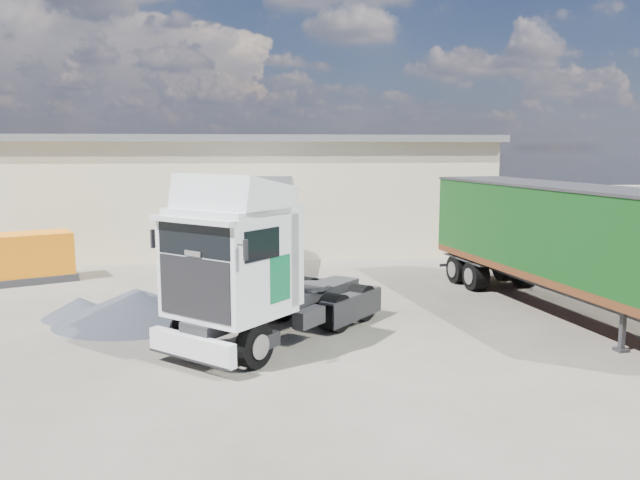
{
  "coord_description": "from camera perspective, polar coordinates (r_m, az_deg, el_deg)",
  "views": [
    {
      "loc": [
        -1.9,
        -15.96,
        4.75
      ],
      "look_at": [
        0.36,
        3.0,
        1.93
      ],
      "focal_mm": 35.0,
      "sensor_mm": 36.0,
      "label": 1
    }
  ],
  "objects": [
    {
      "name": "brick_boundary_wall",
      "position": [
        25.96,
        24.35,
        -0.09
      ],
      "size": [
        0.35,
        26.0,
        2.5
      ],
      "primitive_type": "cube",
      "color": "brown",
      "rests_on": "ground"
    },
    {
      "name": "gravel_heap",
      "position": [
        18.03,
        -16.64,
        -5.8
      ],
      "size": [
        5.36,
        4.64,
        0.94
      ],
      "rotation": [
        0.0,
        0.0,
        0.03
      ],
      "color": "#20232A",
      "rests_on": "ground"
    },
    {
      "name": "ground",
      "position": [
        16.76,
        -0.01,
        -8.05
      ],
      "size": [
        120.0,
        120.0,
        0.0
      ],
      "primitive_type": "plane",
      "color": "#2C2924",
      "rests_on": "ground"
    },
    {
      "name": "box_trailer",
      "position": [
        19.34,
        21.07,
        0.45
      ],
      "size": [
        4.01,
        11.39,
        3.71
      ],
      "rotation": [
        0.0,
        0.0,
        0.15
      ],
      "color": "#2D2D30",
      "rests_on": "ground"
    },
    {
      "name": "panel_van",
      "position": [
        23.04,
        -6.22,
        -0.75
      ],
      "size": [
        2.95,
        5.5,
        2.13
      ],
      "rotation": [
        0.0,
        0.0,
        -0.16
      ],
      "color": "black",
      "rests_on": "ground"
    },
    {
      "name": "tractor_unit",
      "position": [
        14.94,
        -6.19,
        -3.16
      ],
      "size": [
        5.83,
        6.17,
        4.2
      ],
      "rotation": [
        0.0,
        0.0,
        -0.72
      ],
      "color": "black",
      "rests_on": "ground"
    },
    {
      "name": "orange_skip",
      "position": [
        24.66,
        -24.76,
        -1.68
      ],
      "size": [
        3.27,
        2.74,
        1.75
      ],
      "rotation": [
        0.0,
        0.0,
        0.42
      ],
      "color": "#2D2D30",
      "rests_on": "ground"
    },
    {
      "name": "warehouse",
      "position": [
        32.29,
        -14.12,
        4.45
      ],
      "size": [
        30.6,
        12.6,
        5.42
      ],
      "color": "#C3B896",
      "rests_on": "ground"
    }
  ]
}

